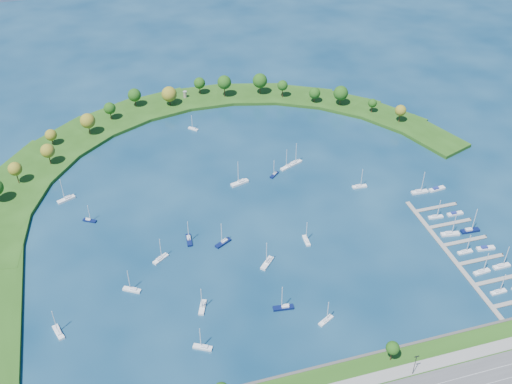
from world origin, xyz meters
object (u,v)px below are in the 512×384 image
object	(u,v)px
dock_system	(464,252)
moored_boat_0	(287,166)
docked_boat_5	(485,248)
docked_boat_6	(450,233)
moored_boat_2	(223,242)
docked_boat_7	(470,230)
docked_boat_10	(420,191)
docked_boat_8	(436,216)
moored_boat_11	(66,199)
docked_boat_0	(499,291)
moored_boat_14	(274,174)
docked_boat_11	(437,189)
moored_boat_17	(203,347)
moored_boat_7	(306,240)
moored_boat_8	(189,239)
harbor_tower	(185,94)
moored_boat_16	(132,289)
docked_boat_2	(482,271)
moored_boat_4	(295,163)
moored_boat_5	(326,320)
moored_boat_12	(193,128)
moored_boat_13	(267,262)
moored_boat_15	(58,332)
moored_boat_3	(283,307)
docked_boat_4	(465,251)
moored_boat_10	(240,182)
moored_boat_18	(161,258)
moored_boat_6	(89,220)
moored_boat_1	(359,186)

from	to	relation	value
dock_system	moored_boat_0	distance (m)	104.06
docked_boat_5	docked_boat_6	size ratio (longest dim) A/B	0.67
moored_boat_2	docked_boat_7	size ratio (longest dim) A/B	0.92
docked_boat_10	docked_boat_8	bearing A→B (deg)	-94.31
docked_boat_7	docked_boat_8	size ratio (longest dim) A/B	1.25
moored_boat_11	docked_boat_7	world-z (taller)	docked_boat_7
moored_boat_2	docked_boat_0	world-z (taller)	moored_boat_2
moored_boat_14	docked_boat_11	world-z (taller)	moored_boat_14
docked_boat_8	docked_boat_11	bearing A→B (deg)	64.47
moored_boat_2	moored_boat_17	distance (m)	60.61
dock_system	moored_boat_2	xyz separation A→B (m)	(-104.74, 36.72, 0.57)
moored_boat_7	moored_boat_8	xyz separation A→B (m)	(-52.81, 15.82, 0.04)
harbor_tower	dock_system	xyz separation A→B (m)	(95.24, -180.50, -3.93)
harbor_tower	moored_boat_17	xyz separation A→B (m)	(-31.38, -200.31, -3.40)
moored_boat_16	docked_boat_2	distance (m)	152.86
moored_boat_4	docked_boat_11	size ratio (longest dim) A/B	1.46
dock_system	moored_boat_0	xyz separation A→B (m)	(-56.10, 87.63, 0.56)
moored_boat_5	moored_boat_12	bearing A→B (deg)	69.39
dock_system	moored_boat_7	xyz separation A→B (m)	(-66.92, 27.33, 0.53)
harbor_tower	moored_boat_8	bearing A→B (deg)	-100.11
moored_boat_11	docked_boat_10	size ratio (longest dim) A/B	1.04
moored_boat_13	moored_boat_17	bearing A→B (deg)	-1.34
moored_boat_15	docked_boat_10	bearing A→B (deg)	-95.40
moored_boat_3	dock_system	bearing A→B (deg)	-167.15
moored_boat_5	docked_boat_10	bearing A→B (deg)	12.36
moored_boat_12	moored_boat_16	distance (m)	134.30
moored_boat_4	docked_boat_4	bearing A→B (deg)	-83.01
harbor_tower	moored_boat_10	world-z (taller)	moored_boat_10
moored_boat_7	docked_boat_4	world-z (taller)	moored_boat_7
moored_boat_7	docked_boat_2	size ratio (longest dim) A/B	0.95
moored_boat_15	docked_boat_7	world-z (taller)	docked_boat_7
moored_boat_14	docked_boat_0	xyz separation A→B (m)	(65.36, -109.03, 0.02)
moored_boat_2	moored_boat_3	distance (m)	48.16
docked_boat_4	docked_boat_7	world-z (taller)	docked_boat_7
docked_boat_4	moored_boat_18	bearing A→B (deg)	165.36
moored_boat_6	moored_boat_13	size ratio (longest dim) A/B	0.76
docked_boat_7	moored_boat_0	bearing A→B (deg)	134.58
docked_boat_5	moored_boat_2	bearing A→B (deg)	168.85
docked_boat_0	docked_boat_11	bearing A→B (deg)	78.47
moored_boat_3	moored_boat_7	distance (m)	43.44
moored_boat_0	moored_boat_3	bearing A→B (deg)	46.34
moored_boat_2	docked_boat_11	bearing A→B (deg)	155.37
moored_boat_6	moored_boat_10	xyz separation A→B (m)	(78.59, 9.48, 0.13)
moored_boat_0	docked_boat_7	bearing A→B (deg)	107.34
moored_boat_5	docked_boat_11	bearing A→B (deg)	8.93
moored_boat_0	moored_boat_3	xyz separation A→B (m)	(-34.25, -96.87, 0.01)
moored_boat_5	docked_boat_7	xyz separation A→B (m)	(86.77, 32.79, 0.08)
dock_system	docked_boat_8	bearing A→B (deg)	89.48
docked_boat_6	moored_boat_8	bearing A→B (deg)	174.77
moored_boat_1	moored_boat_11	distance (m)	151.87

